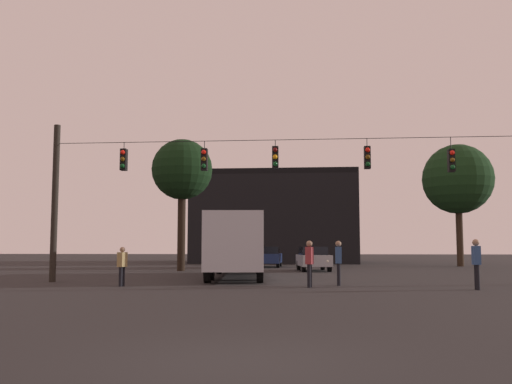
% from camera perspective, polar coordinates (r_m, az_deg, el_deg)
% --- Properties ---
extents(ground_plane, '(168.00, 168.00, 0.00)m').
position_cam_1_polar(ground_plane, '(32.32, 3.37, -8.13)').
color(ground_plane, black).
rests_on(ground_plane, ground).
extents(overhead_signal_span, '(20.41, 0.44, 6.92)m').
position_cam_1_polar(overhead_signal_span, '(24.44, 2.71, 0.51)').
color(overhead_signal_span, black).
rests_on(overhead_signal_span, ground).
extents(city_bus, '(3.50, 11.18, 3.00)m').
position_cam_1_polar(city_bus, '(28.74, -1.91, -4.76)').
color(city_bus, '#B7BCC6').
rests_on(city_bus, ground).
extents(car_near_right, '(2.30, 4.49, 1.52)m').
position_cam_1_polar(car_near_right, '(36.77, 5.70, -6.54)').
color(car_near_right, '#99999E').
rests_on(car_near_right, ground).
extents(car_far_left, '(1.84, 4.35, 1.52)m').
position_cam_1_polar(car_far_left, '(43.22, 1.25, -6.40)').
color(car_far_left, navy).
rests_on(car_far_left, ground).
extents(pedestrian_crossing_left, '(0.24, 0.36, 1.79)m').
position_cam_1_polar(pedestrian_crossing_left, '(22.04, 21.00, -6.38)').
color(pedestrian_crossing_left, black).
rests_on(pedestrian_crossing_left, ground).
extents(pedestrian_crossing_center, '(0.25, 0.37, 1.76)m').
position_cam_1_polar(pedestrian_crossing_center, '(23.08, 8.18, -6.69)').
color(pedestrian_crossing_center, black).
rests_on(pedestrian_crossing_center, ground).
extents(pedestrian_crossing_right, '(0.33, 0.41, 1.75)m').
position_cam_1_polar(pedestrian_crossing_right, '(21.88, 5.32, -6.79)').
color(pedestrian_crossing_right, black).
rests_on(pedestrian_crossing_right, ground).
extents(pedestrian_near_bus, '(0.33, 0.41, 1.51)m').
position_cam_1_polar(pedestrian_near_bus, '(22.97, -13.13, -7.00)').
color(pedestrian_near_bus, black).
rests_on(pedestrian_near_bus, ground).
extents(corner_building, '(15.10, 13.00, 8.47)m').
position_cam_1_polar(corner_building, '(56.94, 2.04, -2.70)').
color(corner_building, black).
rests_on(corner_building, ground).
extents(tree_left_silhouette, '(5.46, 5.46, 9.54)m').
position_cam_1_polar(tree_left_silhouette, '(47.80, 19.36, 1.18)').
color(tree_left_silhouette, '#2D2116').
rests_on(tree_left_silhouette, ground).
extents(tree_behind_building, '(3.88, 3.88, 8.39)m').
position_cam_1_polar(tree_behind_building, '(37.12, -7.33, 2.11)').
color(tree_behind_building, black).
rests_on(tree_behind_building, ground).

